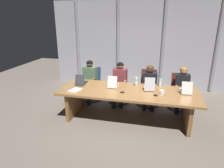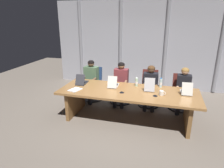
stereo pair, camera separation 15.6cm
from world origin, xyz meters
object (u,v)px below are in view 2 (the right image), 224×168
object	(u,v)px
person_right_mid	(184,87)
conference_mic_left_side	(122,92)
laptop_left_end	(82,82)
laptop_center	(149,87)
coffee_mug_near	(162,93)
water_bottle_primary	(161,83)
laptop_right_mid	(186,91)
person_center	(150,84)
office_chair_center	(149,92)
laptop_left_mid	(113,84)
conference_mic_middle	(155,95)
spiral_notepad	(75,90)
office_chair_left_mid	(121,90)
person_left_mid	(121,81)
person_left_end	(90,78)
office_chair_right_mid	(180,96)
office_chair_left_end	(94,87)

from	to	relation	value
person_right_mid	conference_mic_left_side	bearing A→B (deg)	-52.29
laptop_left_end	laptop_center	size ratio (longest dim) A/B	1.05
coffee_mug_near	conference_mic_left_side	xyz separation A→B (m)	(-0.87, -0.09, -0.03)
coffee_mug_near	water_bottle_primary	bearing A→B (deg)	95.12
coffee_mug_near	laptop_right_mid	bearing A→B (deg)	26.67
person_center	person_right_mid	size ratio (longest dim) A/B	1.00
office_chair_center	laptop_left_mid	bearing A→B (deg)	-47.24
conference_mic_middle	spiral_notepad	world-z (taller)	conference_mic_middle
spiral_notepad	water_bottle_primary	bearing A→B (deg)	38.55
person_right_mid	coffee_mug_near	size ratio (longest dim) A/B	8.15
office_chair_left_mid	person_center	xyz separation A→B (m)	(0.85, -0.16, 0.31)
laptop_right_mid	office_chair_center	size ratio (longest dim) A/B	0.43
laptop_right_mid	water_bottle_primary	distance (m)	0.63
person_left_mid	person_left_end	bearing A→B (deg)	-92.43
laptop_center	office_chair_left_mid	bearing A→B (deg)	42.09
office_chair_right_mid	person_right_mid	distance (m)	0.35
office_chair_left_mid	office_chair_left_end	bearing A→B (deg)	-97.66
water_bottle_primary	conference_mic_middle	size ratio (longest dim) A/B	2.16
laptop_left_end	office_chair_center	bearing A→B (deg)	-68.77
laptop_left_end	laptop_center	bearing A→B (deg)	-95.55
person_left_end	person_left_mid	distance (m)	0.90
laptop_center	person_center	world-z (taller)	person_center
office_chair_center	conference_mic_middle	world-z (taller)	office_chair_center
conference_mic_left_side	water_bottle_primary	bearing A→B (deg)	37.06
laptop_left_mid	coffee_mug_near	bearing A→B (deg)	-107.13
laptop_left_mid	office_chair_right_mid	distance (m)	1.89
laptop_left_mid	coffee_mug_near	world-z (taller)	laptop_left_mid
office_chair_left_end	conference_mic_middle	bearing A→B (deg)	56.60
laptop_right_mid	spiral_notepad	size ratio (longest dim) A/B	1.19
laptop_left_end	conference_mic_left_side	world-z (taller)	laptop_left_end
office_chair_left_mid	office_chair_center	bearing A→B (deg)	82.66
laptop_left_mid	conference_mic_middle	bearing A→B (deg)	-113.62
office_chair_center	spiral_notepad	xyz separation A→B (m)	(-1.61, -1.32, 0.39)
office_chair_left_mid	office_chair_right_mid	bearing A→B (deg)	82.38
office_chair_left_mid	person_center	size ratio (longest dim) A/B	0.82
person_left_end	person_right_mid	world-z (taller)	person_left_end
person_left_mid	person_center	size ratio (longest dim) A/B	1.04
office_chair_left_end	person_center	xyz separation A→B (m)	(1.69, -0.16, 0.30)
office_chair_left_end	person_center	world-z (taller)	person_center
person_center	spiral_notepad	distance (m)	2.01
conference_mic_left_side	person_right_mid	bearing A→B (deg)	36.13
office_chair_center	conference_mic_middle	xyz separation A→B (m)	(0.23, -1.19, 0.39)
laptop_center	office_chair_right_mid	size ratio (longest dim) A/B	0.46
laptop_center	person_left_mid	world-z (taller)	person_left_mid
person_right_mid	spiral_notepad	world-z (taller)	person_right_mid
laptop_right_mid	conference_mic_middle	xyz separation A→B (m)	(-0.65, -0.36, -0.04)
person_left_mid	conference_mic_left_side	bearing A→B (deg)	12.60
laptop_left_end	office_chair_left_end	bearing A→B (deg)	-4.65
person_left_end	spiral_notepad	world-z (taller)	person_left_end
office_chair_center	office_chair_right_mid	size ratio (longest dim) A/B	1.06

